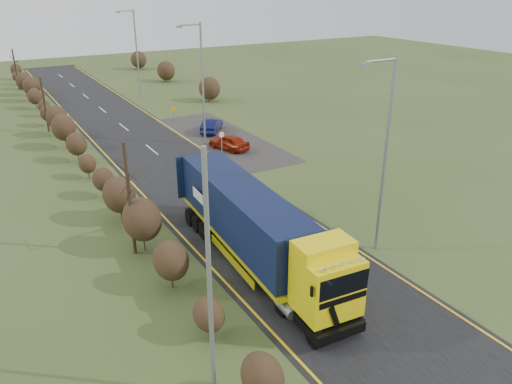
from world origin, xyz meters
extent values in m
plane|color=#3C4B20|center=(0.00, 0.00, 0.00)|extent=(160.00, 160.00, 0.00)
cube|color=black|center=(0.00, 10.00, 0.01)|extent=(8.00, 120.00, 0.02)
cube|color=#302D2A|center=(6.50, 20.00, 0.01)|extent=(6.00, 18.00, 0.02)
cube|color=yellow|center=(-3.70, 10.00, 0.03)|extent=(0.12, 116.00, 0.01)
cube|color=yellow|center=(3.70, 10.00, 0.03)|extent=(0.12, 116.00, 0.01)
cube|color=silver|center=(0.00, -4.00, 0.03)|extent=(0.12, 3.00, 0.01)
cube|color=silver|center=(0.00, 4.00, 0.03)|extent=(0.12, 3.00, 0.01)
cube|color=silver|center=(0.00, 12.00, 0.03)|extent=(0.12, 3.00, 0.01)
cube|color=silver|center=(0.00, 20.00, 0.03)|extent=(0.12, 3.00, 0.01)
cube|color=silver|center=(0.00, 28.00, 0.03)|extent=(0.12, 3.00, 0.01)
cube|color=silver|center=(0.00, 36.00, 0.03)|extent=(0.12, 3.00, 0.01)
cube|color=silver|center=(0.00, 44.00, 0.03)|extent=(0.12, 3.00, 0.01)
cube|color=silver|center=(0.00, 52.00, 0.03)|extent=(0.12, 3.00, 0.01)
cube|color=silver|center=(0.00, 60.00, 0.03)|extent=(0.12, 3.00, 0.01)
ellipsoid|color=black|center=(-5.97, -8.00, 1.26)|extent=(1.34, 1.74, 1.54)
ellipsoid|color=black|center=(-6.02, -4.00, 1.14)|extent=(1.21, 1.57, 1.39)
ellipsoid|color=black|center=(-6.00, 0.00, 1.49)|extent=(1.58, 2.06, 1.82)
ellipsoid|color=black|center=(-5.98, 4.00, 1.84)|extent=(1.96, 2.55, 2.25)
ellipsoid|color=black|center=(-6.03, 8.00, 1.72)|extent=(1.83, 2.38, 2.10)
ellipsoid|color=black|center=(-5.95, 12.00, 1.28)|extent=(1.37, 1.78, 1.57)
ellipsoid|color=black|center=(-6.06, 16.00, 1.13)|extent=(1.20, 1.56, 1.38)
ellipsoid|color=black|center=(-5.92, 20.00, 1.46)|extent=(1.55, 2.02, 1.78)
ellipsoid|color=black|center=(-6.09, 24.00, 1.83)|extent=(1.95, 2.53, 2.24)
ellipsoid|color=black|center=(-5.90, 28.00, 1.74)|extent=(1.85, 2.41, 2.13)
ellipsoid|color=black|center=(-6.12, 32.00, 1.31)|extent=(1.40, 1.81, 1.61)
ellipsoid|color=black|center=(-5.87, 36.00, 1.12)|extent=(1.19, 1.55, 1.37)
ellipsoid|color=black|center=(-6.14, 40.00, 1.43)|extent=(1.52, 1.97, 1.75)
ellipsoid|color=black|center=(-5.84, 44.00, 1.81)|extent=(1.93, 2.51, 2.22)
ellipsoid|color=black|center=(-6.17, 48.00, 1.76)|extent=(1.88, 2.44, 2.16)
ellipsoid|color=black|center=(-5.82, 52.00, 1.34)|extent=(1.43, 1.85, 1.64)
ellipsoid|color=black|center=(-6.19, 56.00, 1.12)|extent=(1.19, 1.55, 1.37)
ellipsoid|color=black|center=(-5.80, 60.00, 1.40)|extent=(1.49, 1.93, 1.71)
cylinder|color=#2F2117|center=(-6.50, 4.00, 3.03)|extent=(0.18, 0.18, 6.05)
cylinder|color=#2F2117|center=(-6.50, 30.00, 2.53)|extent=(0.18, 0.18, 5.06)
cylinder|color=#2F2117|center=(-6.50, 52.00, 2.57)|extent=(0.18, 0.18, 5.15)
cube|color=black|center=(-1.75, -5.02, 0.65)|extent=(2.51, 4.41, 0.42)
cube|color=yellow|center=(-1.75, -5.85, 2.18)|extent=(2.45, 2.20, 2.41)
cube|color=black|center=(-1.75, -6.83, 0.51)|extent=(2.32, 0.27, 0.51)
cube|color=black|center=(-2.14, -6.88, 1.44)|extent=(0.56, 0.06, 1.00)
cube|color=black|center=(-1.36, -6.88, 1.44)|extent=(0.56, 0.06, 1.00)
cube|color=black|center=(-1.75, -6.85, 2.69)|extent=(2.18, 0.21, 0.88)
cube|color=black|center=(-1.75, -6.88, 2.04)|extent=(2.13, 0.17, 0.26)
cube|color=yellow|center=(-1.75, -5.53, 3.65)|extent=(2.40, 1.45, 0.52)
cylinder|color=silver|center=(-1.75, -6.64, 3.48)|extent=(2.04, 0.20, 0.06)
cube|color=black|center=(-3.08, -6.64, 2.74)|extent=(0.09, 0.13, 0.42)
cube|color=black|center=(-0.42, -6.64, 2.74)|extent=(0.09, 0.13, 0.42)
cylinder|color=gray|center=(-2.82, -4.65, 0.70)|extent=(0.60, 1.24, 0.52)
cylinder|color=gray|center=(-0.68, -4.65, 0.70)|extent=(0.60, 1.24, 0.52)
cube|color=#C3BC0D|center=(-1.75, 1.02, 1.14)|extent=(3.11, 11.83, 0.22)
cube|color=black|center=(-1.75, 1.02, 2.53)|extent=(3.07, 11.46, 2.55)
cube|color=#0D1A38|center=(-1.75, 6.71, 2.53)|extent=(2.30, 0.22, 2.55)
cube|color=#0D1A38|center=(-1.75, -4.67, 2.53)|extent=(2.30, 0.22, 2.55)
cube|color=black|center=(-1.75, 4.55, 0.60)|extent=(2.36, 3.48, 0.33)
cube|color=#C3BC0D|center=(-2.88, 0.09, 0.51)|extent=(0.40, 5.10, 0.42)
cube|color=#C3BC0D|center=(-0.62, 0.09, 0.51)|extent=(0.40, 5.10, 0.42)
cylinder|color=black|center=(-2.72, -6.50, 0.48)|extent=(0.36, 0.98, 0.97)
cylinder|color=black|center=(-0.77, -6.50, 0.48)|extent=(0.36, 0.98, 0.97)
cylinder|color=black|center=(-2.72, -4.18, 0.48)|extent=(0.36, 0.98, 0.97)
cylinder|color=black|center=(-0.77, -4.18, 0.48)|extent=(0.36, 0.98, 0.97)
cylinder|color=black|center=(-2.72, 3.71, 0.48)|extent=(0.36, 0.98, 0.97)
cylinder|color=black|center=(-0.77, 3.71, 0.48)|extent=(0.36, 0.98, 0.97)
cylinder|color=black|center=(-2.72, 4.64, 0.48)|extent=(0.36, 0.98, 0.97)
cylinder|color=black|center=(-0.77, 4.64, 0.48)|extent=(0.36, 0.98, 0.97)
cylinder|color=black|center=(-2.72, 5.57, 0.48)|extent=(0.36, 0.98, 0.97)
cylinder|color=black|center=(-0.77, 5.57, 0.48)|extent=(0.36, 0.98, 0.97)
imported|color=maroon|center=(5.63, 16.84, 0.63)|extent=(2.67, 4.01, 1.27)
imported|color=#0B0F3C|center=(6.66, 22.27, 0.63)|extent=(3.44, 3.83, 1.26)
cylinder|color=gray|center=(4.68, -1.94, 5.00)|extent=(0.18, 0.18, 9.99)
cylinder|color=gray|center=(3.79, -1.94, 9.83)|extent=(1.78, 0.12, 0.12)
cube|color=gray|center=(2.90, -1.94, 9.72)|extent=(0.50, 0.20, 0.16)
cylinder|color=gray|center=(4.60, 19.34, 5.02)|extent=(0.18, 0.18, 10.04)
cylinder|color=gray|center=(3.71, 19.34, 9.87)|extent=(1.78, 0.12, 0.12)
cube|color=gray|center=(2.82, 19.34, 9.76)|extent=(0.50, 0.20, 0.16)
cylinder|color=gray|center=(5.80, 40.46, 5.01)|extent=(0.18, 0.18, 10.02)
cylinder|color=gray|center=(4.91, 40.46, 9.85)|extent=(1.78, 0.12, 0.12)
cube|color=gray|center=(4.02, 40.46, 9.74)|extent=(0.50, 0.20, 0.16)
cylinder|color=gray|center=(-7.15, -6.76, 4.47)|extent=(0.16, 0.16, 8.94)
cylinder|color=gray|center=(4.20, 15.28, 0.96)|extent=(0.08, 0.08, 1.92)
cylinder|color=red|center=(4.20, 15.25, 1.92)|extent=(0.61, 0.04, 0.61)
cylinder|color=white|center=(4.20, 15.23, 1.92)|extent=(0.46, 0.02, 0.46)
cylinder|color=gray|center=(4.94, 27.47, 0.61)|extent=(0.08, 0.08, 1.22)
cube|color=#D79B0B|center=(4.94, 27.42, 1.31)|extent=(0.62, 0.04, 0.62)
camera|label=1|loc=(-12.46, -18.74, 13.15)|focal=35.00mm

